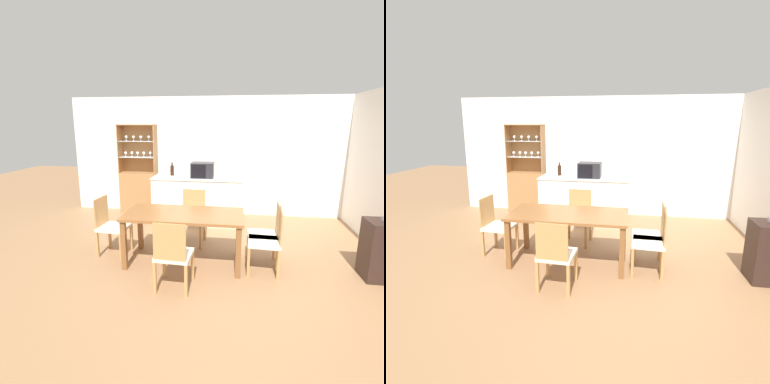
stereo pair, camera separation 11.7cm
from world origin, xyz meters
TOP-DOWN VIEW (x-y plane):
  - ground_plane at (0.00, 0.00)m, footprint 18.00×18.00m
  - wall_back at (0.00, 2.63)m, footprint 6.80×0.06m
  - kitchen_counter at (-0.45, 1.90)m, footprint 1.80×0.63m
  - display_cabinet at (-1.86, 2.45)m, footprint 0.83×0.32m
  - dining_table at (-0.41, 0.09)m, footprint 1.68×0.84m
  - dining_chair_side_left_far at (-1.57, 0.22)m, footprint 0.45×0.45m
  - dining_chair_side_right_near at (0.76, -0.04)m, footprint 0.45×0.45m
  - dining_chair_head_near at (-0.41, -0.66)m, footprint 0.44×0.44m
  - dining_chair_head_far at (-0.40, 0.83)m, footprint 0.45×0.45m
  - dining_chair_side_right_far at (0.76, 0.21)m, footprint 0.43×0.43m
  - microwave at (-0.35, 1.89)m, footprint 0.44×0.36m
  - wine_bottle at (-1.00, 2.03)m, footprint 0.08×0.08m

SIDE VIEW (x-z plane):
  - ground_plane at x=0.00m, z-range 0.00..0.00m
  - dining_chair_side_left_far at x=-1.57m, z-range 0.00..0.90m
  - dining_chair_side_right_near at x=0.76m, z-range 0.00..0.90m
  - dining_chair_head_near at x=-0.41m, z-range 0.00..0.90m
  - dining_chair_head_far at x=-0.40m, z-range 0.00..0.90m
  - dining_chair_side_right_far at x=0.76m, z-range 0.00..0.90m
  - kitchen_counter at x=-0.45m, z-range 0.00..0.94m
  - display_cabinet at x=-1.86m, z-range -0.38..1.59m
  - dining_table at x=-0.41m, z-range 0.28..1.03m
  - wine_bottle at x=-1.00m, z-range 0.92..1.18m
  - microwave at x=-0.35m, z-range 0.94..1.24m
  - wall_back at x=0.00m, z-range 0.00..2.55m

